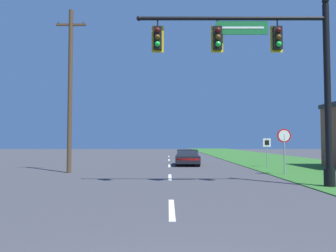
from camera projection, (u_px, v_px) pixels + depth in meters
grass_verge_right at (272, 160)px, 32.86m from camera, size 10.00×110.00×0.04m
road_center_line at (168, 166)px, 24.84m from camera, size 0.16×34.80×0.01m
signal_mast at (275, 69)px, 13.36m from camera, size 8.02×0.47×7.74m
car_ahead at (187, 157)px, 25.68m from camera, size 2.00×4.36×1.19m
stop_sign at (283, 141)px, 18.02m from camera, size 0.76×0.07×2.50m
route_sign_post at (266, 146)px, 23.49m from camera, size 0.55×0.06×2.03m
utility_pole_near at (69, 88)px, 19.49m from camera, size 1.80×0.26×9.78m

